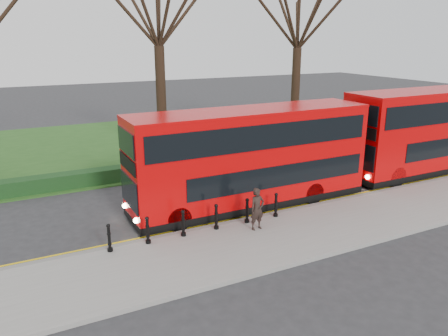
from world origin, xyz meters
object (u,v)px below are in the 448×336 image
pedestrian (257,209)px  bollard_row (200,220)px  bus_lead (251,158)px  bus_rear (437,130)px

pedestrian → bollard_row: bearing=156.2°
bollard_row → bus_lead: 4.19m
bollard_row → bus_rear: bus_rear is taller
bus_rear → bollard_row: bearing=-172.8°
bus_lead → pedestrian: size_ratio=6.57×
bollard_row → bus_rear: size_ratio=0.61×
bus_lead → bus_rear: bearing=0.2°
bollard_row → bus_lead: size_ratio=0.64×
bollard_row → bus_rear: bearing=7.2°
bollard_row → pedestrian: bearing=-18.8°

